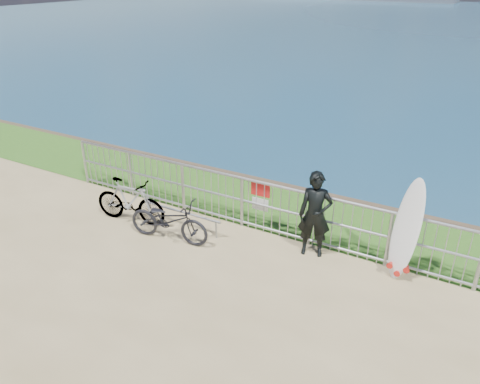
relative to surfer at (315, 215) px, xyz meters
The scene contains 8 objects.
grass_strip 1.99m from the surfer, 131.09° to the left, with size 120.00×120.00×0.00m, color #255216.
seascape 152.98m from the surfer, 107.09° to the left, with size 260.00×260.00×5.00m.
railing 1.23m from the surfer, 167.38° to the left, with size 10.06×0.10×1.13m.
surfer is the anchor object (origin of this frame).
surfboard 1.60m from the surfer, ahead, with size 0.60×0.56×1.85m.
bicycle_near 2.86m from the surfer, 160.51° to the right, with size 0.59×1.69×0.89m, color black.
bicycle_far 3.92m from the surfer, 169.04° to the right, with size 0.46×1.64×0.99m, color black.
bike_rack 2.83m from the surfer, behind, with size 1.92×0.05×0.40m.
Camera 1 is at (3.71, -5.93, 4.92)m, focal length 35.00 mm.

